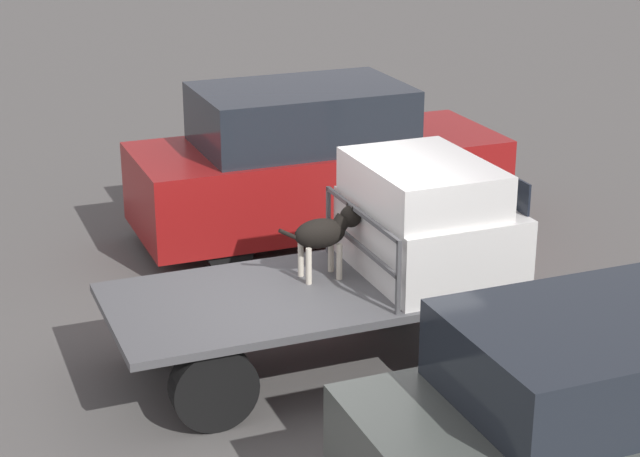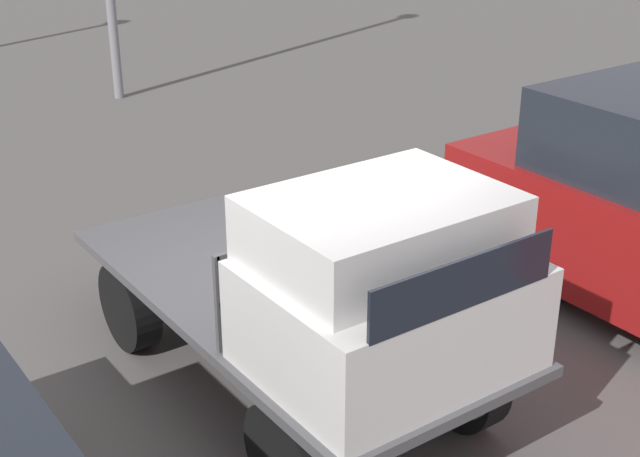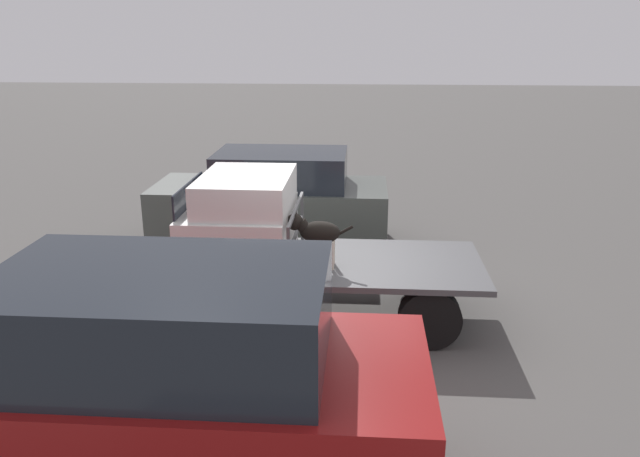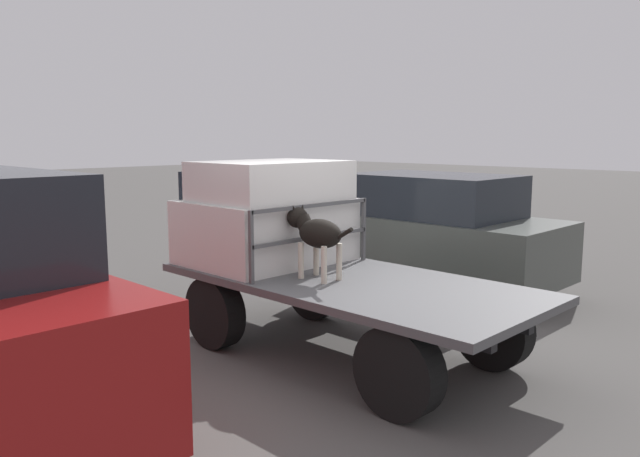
% 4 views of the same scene
% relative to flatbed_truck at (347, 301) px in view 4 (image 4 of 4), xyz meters
% --- Properties ---
extents(ground_plane, '(80.00, 80.00, 0.00)m').
position_rel_flatbed_truck_xyz_m(ground_plane, '(0.00, 0.00, -0.61)').
color(ground_plane, '#514F4C').
extents(flatbed_truck, '(4.06, 1.88, 0.86)m').
position_rel_flatbed_truck_xyz_m(flatbed_truck, '(0.00, 0.00, 0.00)').
color(flatbed_truck, black).
rests_on(flatbed_truck, ground).
extents(truck_cab, '(1.39, 1.76, 1.18)m').
position_rel_flatbed_truck_xyz_m(truck_cab, '(1.25, 0.00, 0.80)').
color(truck_cab, silver).
rests_on(truck_cab, flatbed_truck).
extents(truck_headboard, '(0.04, 1.76, 0.74)m').
position_rel_flatbed_truck_xyz_m(truck_headboard, '(0.52, 0.00, 0.73)').
color(truck_headboard, '#4C4C4F').
rests_on(truck_headboard, flatbed_truck).
extents(dog, '(0.93, 0.30, 0.76)m').
position_rel_flatbed_truck_xyz_m(dog, '(0.25, 0.23, 0.72)').
color(dog, beige).
rests_on(dog, flatbed_truck).
extents(parked_sedan, '(4.34, 1.78, 1.74)m').
position_rel_flatbed_truck_xyz_m(parked_sedan, '(1.30, -3.22, 0.25)').
color(parked_sedan, black).
rests_on(parked_sedan, ground).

